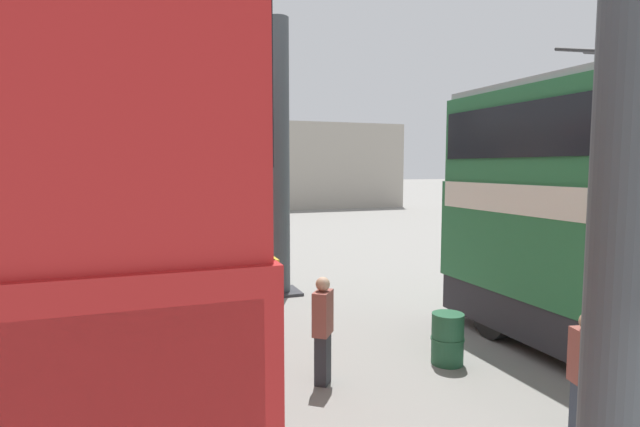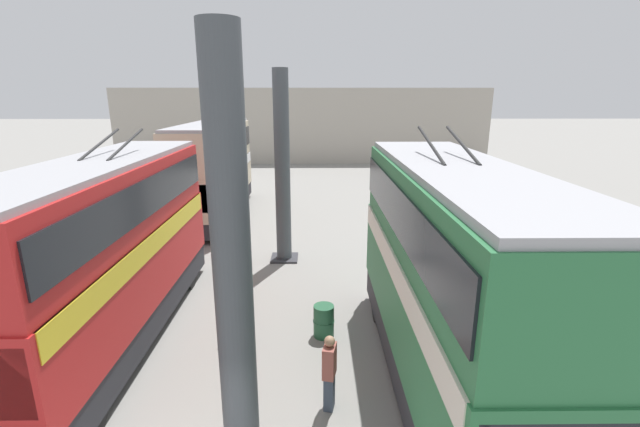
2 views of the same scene
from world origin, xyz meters
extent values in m
cube|color=#A8A093|center=(37.77, 0.00, 3.55)|extent=(0.50, 36.00, 7.10)
cylinder|color=#42474C|center=(2.23, 0.00, 3.70)|extent=(0.60, 0.60, 7.40)
cylinder|color=#42474C|center=(12.51, 0.00, 3.70)|extent=(0.60, 0.60, 7.40)
cube|color=#333338|center=(12.51, 0.00, 0.04)|extent=(1.07, 1.07, 0.08)
cylinder|color=black|center=(7.54, -5.22, 0.49)|extent=(0.98, 0.30, 0.98)
cylinder|color=black|center=(7.54, -3.12, 0.49)|extent=(0.98, 0.30, 0.98)
cylinder|color=#282828|center=(5.72, -3.82, 5.38)|extent=(2.35, 0.07, 0.65)
cylinder|color=black|center=(9.90, 3.12, 0.49)|extent=(0.98, 0.30, 0.98)
cylinder|color=black|center=(9.90, 5.22, 0.49)|extent=(0.98, 0.30, 0.98)
cube|color=#28282D|center=(6.63, 4.17, 0.65)|extent=(9.54, 2.45, 0.77)
cube|color=red|center=(6.63, 4.17, 2.02)|extent=(9.74, 2.50, 1.97)
cube|color=yellow|center=(6.63, 4.17, 2.73)|extent=(9.44, 2.54, 0.55)
cube|color=red|center=(6.63, 4.17, 3.88)|extent=(9.64, 2.42, 1.74)
cube|color=black|center=(6.63, 4.17, 3.96)|extent=(9.35, 2.51, 0.95)
cube|color=#9E9EA3|center=(6.63, 4.17, 4.81)|extent=(9.54, 2.25, 0.14)
cylinder|color=#282828|center=(7.85, 3.82, 5.17)|extent=(2.35, 0.07, 0.65)
cylinder|color=#282828|center=(7.85, 4.52, 5.17)|extent=(2.35, 0.07, 0.65)
cylinder|color=black|center=(15.36, 3.12, 0.46)|extent=(0.92, 0.30, 0.92)
cylinder|color=black|center=(15.36, 5.22, 0.46)|extent=(0.92, 0.30, 0.92)
cylinder|color=black|center=(22.31, 3.12, 0.46)|extent=(0.92, 0.30, 0.92)
cylinder|color=black|center=(22.31, 5.22, 0.46)|extent=(0.92, 0.30, 0.92)
cube|color=#28282D|center=(18.94, 4.17, 0.63)|extent=(9.76, 2.45, 0.76)
cube|color=beige|center=(18.94, 4.17, 1.97)|extent=(9.96, 2.50, 1.93)
cube|color=white|center=(18.94, 4.17, 2.66)|extent=(9.66, 2.54, 0.55)
cube|color=beige|center=(18.94, 4.17, 3.92)|extent=(9.86, 2.42, 1.97)
cube|color=black|center=(18.94, 4.17, 4.02)|extent=(9.56, 2.51, 1.08)
cube|color=#9E9EA3|center=(18.94, 4.17, 4.98)|extent=(9.76, 2.25, 0.14)
cube|color=black|center=(14.02, 4.17, 2.17)|extent=(0.12, 2.30, 1.23)
cylinder|color=#282828|center=(20.18, 3.82, 5.34)|extent=(2.35, 0.07, 0.65)
cylinder|color=#282828|center=(20.18, 4.52, 5.34)|extent=(2.35, 0.07, 0.65)
cube|color=#384251|center=(3.89, -1.54, 0.40)|extent=(0.34, 0.26, 0.80)
cube|color=#934C42|center=(3.89, -1.54, 1.14)|extent=(0.46, 0.32, 0.69)
sphere|color=#A37A5B|center=(3.89, -1.54, 1.60)|extent=(0.22, 0.22, 0.22)
cube|color=#2D2D33|center=(6.72, 0.88, 0.41)|extent=(0.36, 0.34, 0.81)
cube|color=#934C42|center=(6.72, 0.88, 1.17)|extent=(0.48, 0.45, 0.71)
sphere|color=tan|center=(6.72, 0.88, 1.63)|extent=(0.23, 0.23, 0.23)
cylinder|color=#235638|center=(6.72, -1.48, 0.45)|extent=(0.56, 0.56, 0.91)
cylinder|color=#235638|center=(6.72, -1.48, 0.45)|extent=(0.59, 0.59, 0.04)
camera|label=1|loc=(-0.56, 3.58, 3.49)|focal=28.00mm
camera|label=2|loc=(-3.78, -1.26, 6.43)|focal=24.00mm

